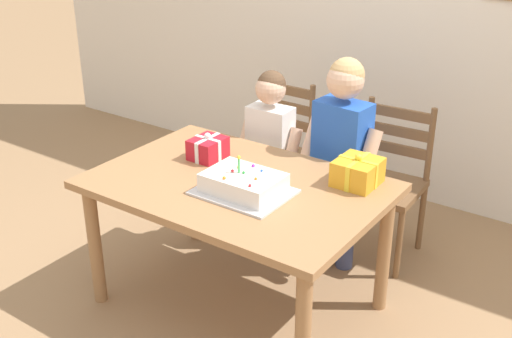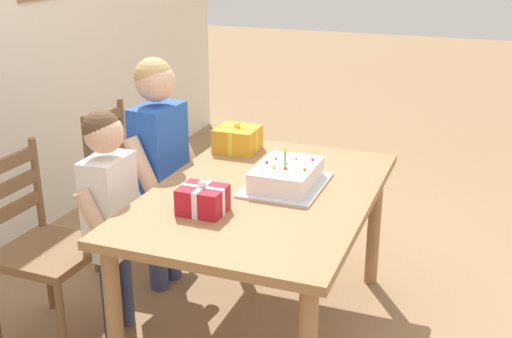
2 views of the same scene
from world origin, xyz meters
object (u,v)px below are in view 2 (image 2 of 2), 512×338
(chair_left, at_px, (41,247))
(child_younger, at_px, (110,202))
(gift_box_red_large, at_px, (203,200))
(child_older, at_px, (159,152))
(dining_table, at_px, (263,209))
(chair_right, at_px, (132,187))
(gift_box_beside_cake, at_px, (237,139))
(birthday_cake, at_px, (286,176))

(chair_left, xyz_separation_m, child_younger, (0.16, -0.29, 0.20))
(gift_box_red_large, distance_m, child_older, 0.74)
(dining_table, relative_size, chair_right, 1.56)
(gift_box_beside_cake, relative_size, chair_right, 0.24)
(chair_left, distance_m, chair_right, 0.80)
(birthday_cake, relative_size, chair_left, 0.48)
(birthday_cake, bearing_deg, child_younger, 114.74)
(gift_box_red_large, relative_size, child_older, 0.15)
(child_older, bearing_deg, chair_right, 59.89)
(dining_table, relative_size, gift_box_red_large, 7.47)
(chair_left, xyz_separation_m, chair_right, (0.80, -0.00, 0.00))
(child_older, bearing_deg, gift_box_red_large, -137.21)
(dining_table, relative_size, chair_left, 1.56)
(dining_table, relative_size, gift_box_beside_cake, 6.41)
(dining_table, distance_m, gift_box_red_large, 0.37)
(child_older, distance_m, child_younger, 0.48)
(birthday_cake, relative_size, child_older, 0.35)
(gift_box_red_large, bearing_deg, chair_right, 48.07)
(birthday_cake, height_order, chair_right, same)
(chair_right, height_order, child_older, child_older)
(chair_left, bearing_deg, child_younger, -61.18)
(chair_right, distance_m, child_older, 0.44)
(gift_box_beside_cake, xyz_separation_m, chair_left, (-0.89, 0.61, -0.33))
(dining_table, xyz_separation_m, chair_left, (-0.40, 0.94, -0.17))
(chair_right, bearing_deg, birthday_cake, -106.51)
(gift_box_red_large, bearing_deg, child_younger, 82.41)
(child_younger, bearing_deg, child_older, -0.04)
(dining_table, bearing_deg, birthday_cake, -39.59)
(gift_box_red_large, relative_size, chair_left, 0.21)
(chair_right, relative_size, child_younger, 0.83)
(birthday_cake, height_order, gift_box_beside_cake, birthday_cake)
(gift_box_beside_cake, xyz_separation_m, child_older, (-0.26, 0.33, -0.03))
(chair_left, bearing_deg, dining_table, -66.99)
(dining_table, distance_m, birthday_cake, 0.19)
(child_older, bearing_deg, child_younger, 179.96)
(chair_right, bearing_deg, gift_box_red_large, -131.93)
(birthday_cake, height_order, child_older, child_older)
(chair_right, bearing_deg, chair_left, 180.00)
(birthday_cake, xyz_separation_m, chair_left, (-0.50, 1.02, -0.31))
(chair_right, height_order, child_younger, child_younger)
(dining_table, distance_m, chair_left, 1.04)
(child_older, bearing_deg, birthday_cake, -100.52)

